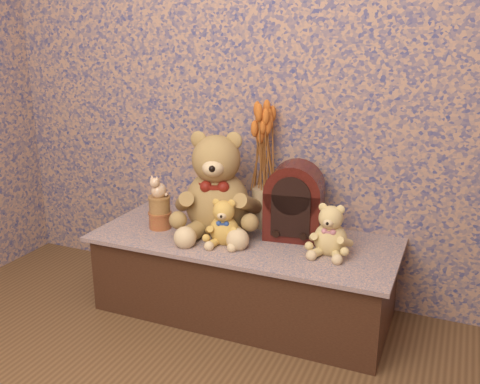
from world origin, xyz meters
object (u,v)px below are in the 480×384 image
object	(u,v)px
teddy_large	(217,178)
teddy_small	(331,227)
biscuit_tin_lower	(160,220)
cat_figurine	(159,186)
ceramic_vase	(264,207)
teddy_medium	(224,219)
cathedral_radio	(294,200)

from	to	relation	value
teddy_large	teddy_small	xyz separation A→B (m)	(0.57, -0.06, -0.14)
biscuit_tin_lower	cat_figurine	bearing A→B (deg)	0.00
teddy_large	ceramic_vase	bearing A→B (deg)	20.83
teddy_large	teddy_small	bearing A→B (deg)	-23.24
teddy_medium	teddy_small	world-z (taller)	teddy_small
ceramic_vase	biscuit_tin_lower	distance (m)	0.52
teddy_medium	cat_figurine	bearing A→B (deg)	158.81
teddy_large	teddy_medium	xyz separation A→B (m)	(0.10, -0.13, -0.15)
teddy_small	cat_figurine	world-z (taller)	cat_figurine
cathedral_radio	teddy_small	bearing A→B (deg)	-38.41
cathedral_radio	cat_figurine	distance (m)	0.66
teddy_small	biscuit_tin_lower	distance (m)	0.85
teddy_large	biscuit_tin_lower	bearing A→B (deg)	179.29
teddy_large	biscuit_tin_lower	distance (m)	0.36
cathedral_radio	biscuit_tin_lower	world-z (taller)	cathedral_radio
cathedral_radio	ceramic_vase	distance (m)	0.22
teddy_small	ceramic_vase	size ratio (longest dim) A/B	1.24
teddy_small	cat_figurine	xyz separation A→B (m)	(-0.85, -0.03, 0.10)
biscuit_tin_lower	ceramic_vase	bearing A→B (deg)	26.53
cathedral_radio	ceramic_vase	bearing A→B (deg)	148.59
teddy_large	ceramic_vase	size ratio (longest dim) A/B	2.68
teddy_medium	cat_figurine	xyz separation A→B (m)	(-0.37, 0.05, 0.10)
cathedral_radio	biscuit_tin_lower	distance (m)	0.67
cathedral_radio	teddy_large	bearing A→B (deg)	-177.62
teddy_small	cat_figurine	distance (m)	0.85
teddy_medium	cathedral_radio	xyz separation A→B (m)	(0.27, 0.20, 0.07)
teddy_medium	biscuit_tin_lower	size ratio (longest dim) A/B	2.09
cat_figurine	teddy_small	bearing A→B (deg)	9.09
ceramic_vase	cat_figurine	size ratio (longest dim) A/B	1.68
ceramic_vase	biscuit_tin_lower	xyz separation A→B (m)	(-0.46, -0.23, -0.06)
teddy_large	teddy_medium	world-z (taller)	teddy_large
teddy_large	cathedral_radio	size ratio (longest dim) A/B	1.46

